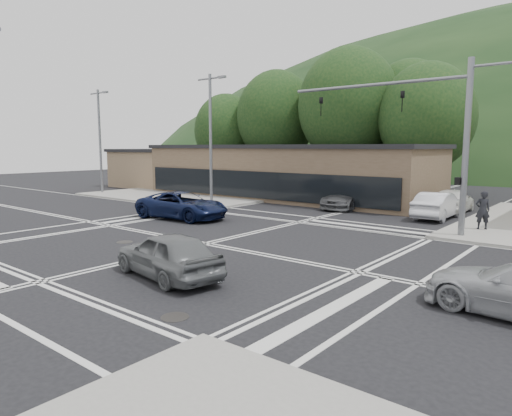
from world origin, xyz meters
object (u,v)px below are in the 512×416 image
Objects in this scene: car_queue_b at (453,200)px; pedestrian at (483,210)px; car_grey_center at (168,254)px; car_northbound at (349,197)px; car_queue_a at (438,205)px; car_blue_west at (182,205)px.

car_queue_b is 6.74m from pedestrian.
car_northbound is (-3.32, 18.53, 0.01)m from car_grey_center.
car_grey_center is at bearing -82.03° from car_northbound.
pedestrian reaches higher than car_queue_a.
car_queue_a is 2.50× the size of pedestrian.
car_northbound is 9.94m from pedestrian.
car_grey_center is at bearing -139.63° from car_blue_west.
car_blue_west is 16.88m from car_queue_b.
car_blue_west reaches higher than car_grey_center.
car_queue_b is (11.50, 12.36, 0.01)m from car_blue_west.
car_queue_a is 4.29m from pedestrian.
pedestrian is (3.06, -2.98, 0.32)m from car_queue_a.
pedestrian is at bearing -24.55° from car_northbound.
car_queue_b is at bearing -48.59° from car_blue_west.
car_queue_a reaches higher than car_grey_center.
pedestrian reaches higher than car_northbound.
pedestrian is at bearing -72.06° from car_blue_west.
car_grey_center is 0.94× the size of car_queue_a.
car_grey_center is 17.96m from car_queue_a.
car_northbound is 2.80× the size of pedestrian.
car_northbound is at bearing -51.01° from pedestrian.
pedestrian is at bearing 114.00° from car_queue_b.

